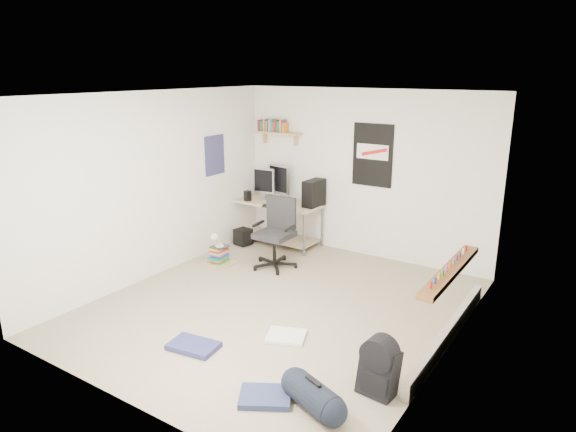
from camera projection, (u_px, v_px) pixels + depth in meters
The scene contains 26 objects.
floor at pixel (278, 307), 6.20m from camera, with size 4.00×4.50×0.01m, color gray.
ceiling at pixel (277, 94), 5.51m from camera, with size 4.00×4.50×0.01m, color white.
back_wall at pixel (363, 174), 7.66m from camera, with size 4.00×0.01×2.50m, color silver.
left_wall at pixel (155, 185), 6.91m from camera, with size 0.01×4.50×2.50m, color silver.
right_wall at pixel (455, 237), 4.79m from camera, with size 0.01×4.50×2.50m, color silver.
desk at pixel (276, 222), 8.36m from camera, with size 1.53×0.67×0.70m, color tan.
monitor_left at pixel (265, 189), 8.29m from camera, with size 0.36×0.09×0.40m, color #ADACB1.
monitor_right at pixel (279, 187), 8.26m from camera, with size 0.42×0.10×0.46m, color #ACACB1.
pc_tower at pixel (314, 194), 7.92m from camera, with size 0.19×0.41×0.43m, color black.
keyboard at pixel (276, 206), 7.97m from camera, with size 0.41×0.14×0.02m, color black.
speaker_left at pixel (248, 196), 8.26m from camera, with size 0.09×0.09×0.18m, color black.
speaker_right at pixel (288, 203), 7.86m from camera, with size 0.09×0.09×0.18m, color black.
office_chair at pixel (274, 235), 7.30m from camera, with size 0.66×0.66×1.01m, color black.
wall_shelf at pixel (278, 133), 8.19m from camera, with size 0.80×0.22×0.24m, color tan.
poster_back_wall at pixel (372, 155), 7.48m from camera, with size 0.62×0.03×0.92m, color black.
poster_left_wall at pixel (215, 155), 7.79m from camera, with size 0.02×0.42×0.60m, color navy.
window at pixel (460, 208), 5.01m from camera, with size 0.10×1.50×1.26m, color brown.
baseboard_heater at pixel (448, 333), 5.38m from camera, with size 0.08×2.50×0.18m, color #B7B2A8.
backpack at pixel (379, 372), 4.51m from camera, with size 0.32×0.26×0.43m, color black.
duffel_bag at pixel (313, 395), 4.29m from camera, with size 0.26×0.26×0.50m, color black.
tshirt at pixel (286, 336), 5.47m from camera, with size 0.40×0.34×0.04m, color silver.
jeans_a at pixel (193, 346), 5.26m from camera, with size 0.50×0.32×0.05m, color navy.
jeans_b at pixel (265, 397), 4.45m from camera, with size 0.44×0.33×0.06m, color navy.
book_stack at pixel (220, 253), 7.55m from camera, with size 0.46×0.38×0.32m, color olive.
desk_lamp at pixel (219, 239), 7.46m from camera, with size 0.12×0.21×0.21m, color white.
subwoofer at pixel (243, 237), 8.32m from camera, with size 0.23×0.23×0.26m, color black.
Camera 1 is at (3.20, -4.66, 2.76)m, focal length 32.00 mm.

